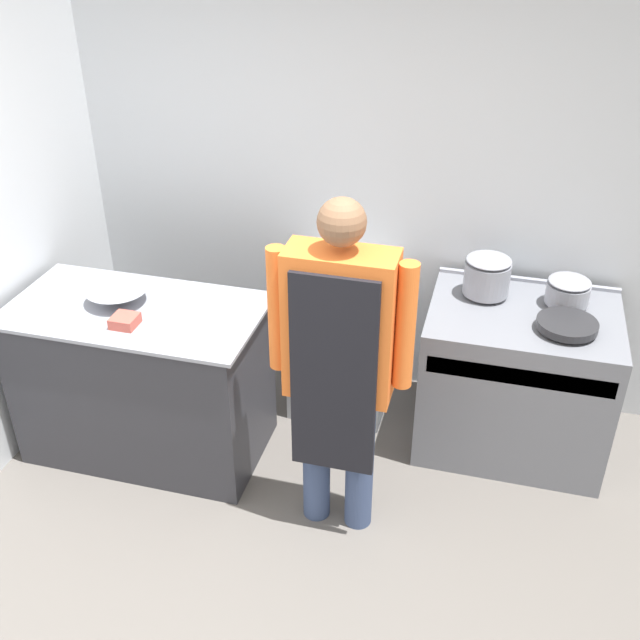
{
  "coord_description": "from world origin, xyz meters",
  "views": [
    {
      "loc": [
        0.92,
        -1.92,
        2.92
      ],
      "look_at": [
        0.08,
        1.19,
        0.98
      ],
      "focal_mm": 42.0,
      "sensor_mm": 36.0,
      "label": 1
    }
  ],
  "objects_px": {
    "mixing_bowl": "(117,295)",
    "stock_pot": "(487,275)",
    "stove": "(515,379)",
    "fridge_unit": "(344,343)",
    "sauce_pot": "(568,290)",
    "plastic_tub": "(125,321)",
    "saute_pan": "(567,324)",
    "person_cook": "(339,355)"
  },
  "relations": [
    {
      "from": "sauce_pot",
      "to": "person_cook",
      "type": "bearing_deg",
      "value": -135.29
    },
    {
      "from": "person_cook",
      "to": "sauce_pot",
      "type": "xyz_separation_m",
      "value": [
        1.03,
        1.02,
        -0.06
      ]
    },
    {
      "from": "person_cook",
      "to": "sauce_pot",
      "type": "relative_size",
      "value": 7.64
    },
    {
      "from": "saute_pan",
      "to": "person_cook",
      "type": "bearing_deg",
      "value": -144.04
    },
    {
      "from": "plastic_tub",
      "to": "fridge_unit",
      "type": "bearing_deg",
      "value": 43.13
    },
    {
      "from": "plastic_tub",
      "to": "sauce_pot",
      "type": "relative_size",
      "value": 0.54
    },
    {
      "from": "person_cook",
      "to": "mixing_bowl",
      "type": "relative_size",
      "value": 5.35
    },
    {
      "from": "stove",
      "to": "sauce_pot",
      "type": "xyz_separation_m",
      "value": [
        0.21,
        0.14,
        0.53
      ]
    },
    {
      "from": "fridge_unit",
      "to": "plastic_tub",
      "type": "distance_m",
      "value": 1.4
    },
    {
      "from": "plastic_tub",
      "to": "stock_pot",
      "type": "distance_m",
      "value": 1.96
    },
    {
      "from": "fridge_unit",
      "to": "person_cook",
      "type": "bearing_deg",
      "value": -78.2
    },
    {
      "from": "person_cook",
      "to": "plastic_tub",
      "type": "distance_m",
      "value": 1.16
    },
    {
      "from": "stove",
      "to": "stock_pot",
      "type": "distance_m",
      "value": 0.63
    },
    {
      "from": "stove",
      "to": "sauce_pot",
      "type": "bearing_deg",
      "value": 33.79
    },
    {
      "from": "sauce_pot",
      "to": "mixing_bowl",
      "type": "bearing_deg",
      "value": -163.7
    },
    {
      "from": "plastic_tub",
      "to": "mixing_bowl",
      "type": "bearing_deg",
      "value": 125.78
    },
    {
      "from": "mixing_bowl",
      "to": "stock_pot",
      "type": "relative_size",
      "value": 1.31
    },
    {
      "from": "plastic_tub",
      "to": "saute_pan",
      "type": "distance_m",
      "value": 2.27
    },
    {
      "from": "stove",
      "to": "mixing_bowl",
      "type": "bearing_deg",
      "value": -165.63
    },
    {
      "from": "mixing_bowl",
      "to": "saute_pan",
      "type": "distance_m",
      "value": 2.37
    },
    {
      "from": "stove",
      "to": "stock_pot",
      "type": "relative_size",
      "value": 4.04
    },
    {
      "from": "person_cook",
      "to": "sauce_pot",
      "type": "distance_m",
      "value": 1.45
    },
    {
      "from": "saute_pan",
      "to": "stove",
      "type": "bearing_deg",
      "value": 146.67
    },
    {
      "from": "saute_pan",
      "to": "sauce_pot",
      "type": "distance_m",
      "value": 0.28
    },
    {
      "from": "plastic_tub",
      "to": "saute_pan",
      "type": "relative_size",
      "value": 0.41
    },
    {
      "from": "saute_pan",
      "to": "plastic_tub",
      "type": "bearing_deg",
      "value": -164.11
    },
    {
      "from": "person_cook",
      "to": "saute_pan",
      "type": "height_order",
      "value": "person_cook"
    },
    {
      "from": "fridge_unit",
      "to": "person_cook",
      "type": "relative_size",
      "value": 0.48
    },
    {
      "from": "stove",
      "to": "person_cook",
      "type": "bearing_deg",
      "value": -133.07
    },
    {
      "from": "mixing_bowl",
      "to": "sauce_pot",
      "type": "relative_size",
      "value": 1.43
    },
    {
      "from": "fridge_unit",
      "to": "saute_pan",
      "type": "bearing_deg",
      "value": -11.89
    },
    {
      "from": "stove",
      "to": "fridge_unit",
      "type": "relative_size",
      "value": 1.21
    },
    {
      "from": "fridge_unit",
      "to": "stove",
      "type": "bearing_deg",
      "value": -6.95
    },
    {
      "from": "stove",
      "to": "plastic_tub",
      "type": "bearing_deg",
      "value": -159.07
    },
    {
      "from": "stove",
      "to": "person_cook",
      "type": "xyz_separation_m",
      "value": [
        -0.83,
        -0.88,
        0.59
      ]
    },
    {
      "from": "person_cook",
      "to": "saute_pan",
      "type": "relative_size",
      "value": 5.7
    },
    {
      "from": "plastic_tub",
      "to": "sauce_pot",
      "type": "bearing_deg",
      "value": 22.27
    },
    {
      "from": "fridge_unit",
      "to": "mixing_bowl",
      "type": "xyz_separation_m",
      "value": [
        -1.09,
        -0.67,
        0.54
      ]
    },
    {
      "from": "fridge_unit",
      "to": "sauce_pot",
      "type": "relative_size",
      "value": 3.64
    },
    {
      "from": "stove",
      "to": "sauce_pot",
      "type": "distance_m",
      "value": 0.58
    },
    {
      "from": "stove",
      "to": "person_cook",
      "type": "relative_size",
      "value": 0.58
    },
    {
      "from": "plastic_tub",
      "to": "saute_pan",
      "type": "xyz_separation_m",
      "value": [
        2.18,
        0.62,
        -0.04
      ]
    }
  ]
}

